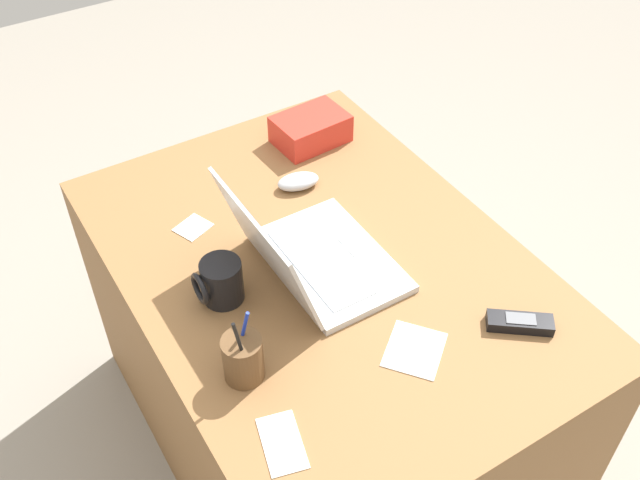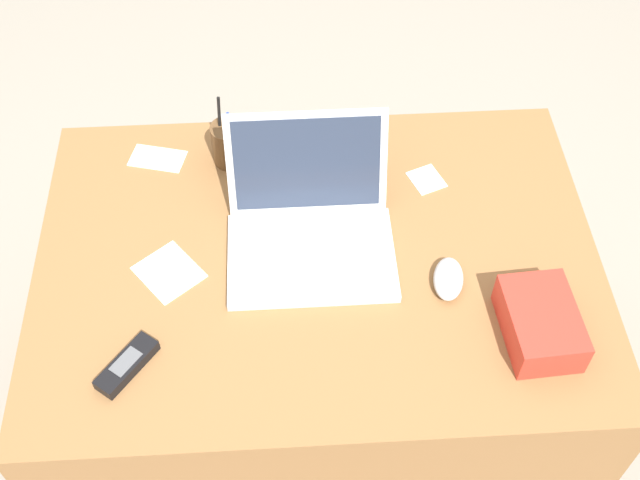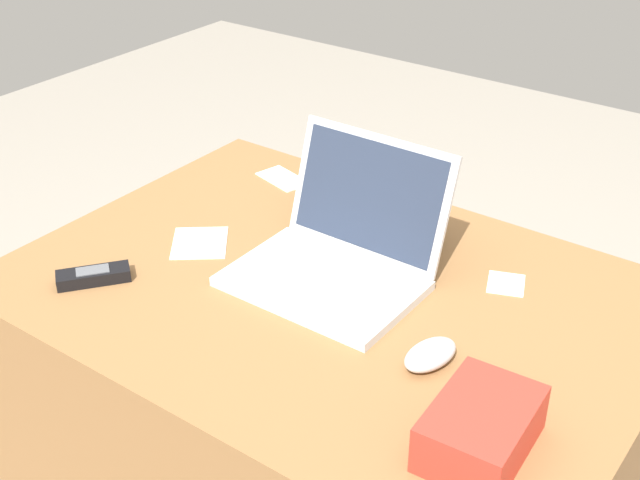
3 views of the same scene
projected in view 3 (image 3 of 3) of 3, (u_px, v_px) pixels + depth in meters
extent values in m
cube|color=olive|center=(330.00, 430.00, 1.75)|extent=(1.17, 0.84, 0.70)
cube|color=silver|center=(322.00, 284.00, 1.57)|extent=(0.34, 0.23, 0.02)
cube|color=silver|center=(329.00, 274.00, 1.57)|extent=(0.28, 0.12, 0.00)
cube|color=silver|center=(298.00, 297.00, 1.51)|extent=(0.10, 0.05, 0.00)
cube|color=silver|center=(370.00, 195.00, 1.61)|extent=(0.33, 0.08, 0.22)
cube|color=#283347|center=(369.00, 195.00, 1.61)|extent=(0.30, 0.06, 0.20)
ellipsoid|color=silver|center=(430.00, 355.00, 1.37)|extent=(0.08, 0.12, 0.04)
cylinder|color=black|center=(408.00, 218.00, 1.70)|extent=(0.09, 0.09, 0.10)
torus|color=black|center=(421.00, 206.00, 1.73)|extent=(0.07, 0.01, 0.07)
cube|color=black|center=(93.00, 276.00, 1.58)|extent=(0.12, 0.13, 0.02)
cube|color=#595B60|center=(92.00, 270.00, 1.57)|extent=(0.06, 0.07, 0.00)
cylinder|color=brown|center=(340.00, 181.00, 1.84)|extent=(0.08, 0.08, 0.10)
cylinder|color=#1933B2|center=(344.00, 166.00, 1.81)|extent=(0.02, 0.03, 0.14)
cylinder|color=black|center=(336.00, 158.00, 1.83)|extent=(0.01, 0.02, 0.15)
cube|color=red|center=(481.00, 428.00, 1.19)|extent=(0.14, 0.20, 0.08)
cube|color=white|center=(283.00, 179.00, 1.96)|extent=(0.14, 0.10, 0.00)
cube|color=white|center=(506.00, 284.00, 1.58)|extent=(0.09, 0.09, 0.00)
cube|color=white|center=(200.00, 243.00, 1.71)|extent=(0.16, 0.16, 0.00)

